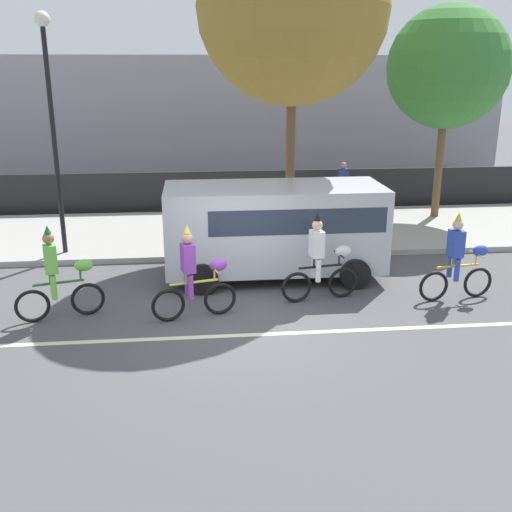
{
  "coord_description": "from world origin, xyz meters",
  "views": [
    {
      "loc": [
        -0.7,
        -10.64,
        4.8
      ],
      "look_at": [
        0.49,
        1.2,
        1.0
      ],
      "focal_mm": 42.0,
      "sensor_mm": 36.0,
      "label": 1
    }
  ],
  "objects_px": {
    "parade_cyclist_cobalt": "(459,262)",
    "parked_van_silver": "(277,224)",
    "parade_cyclist_lime": "(59,278)",
    "street_lamp_post": "(50,101)",
    "parade_cyclist_purple": "(194,278)",
    "parade_cyclist_zebra": "(321,262)",
    "pedestrian_onlooker": "(343,185)"
  },
  "relations": [
    {
      "from": "parade_cyclist_cobalt",
      "to": "parked_van_silver",
      "type": "height_order",
      "value": "parked_van_silver"
    },
    {
      "from": "parade_cyclist_lime",
      "to": "street_lamp_post",
      "type": "xyz_separation_m",
      "value": [
        -0.73,
        4.03,
        3.15
      ]
    },
    {
      "from": "parade_cyclist_purple",
      "to": "parked_van_silver",
      "type": "xyz_separation_m",
      "value": [
        1.94,
        2.28,
        0.44
      ]
    },
    {
      "from": "parade_cyclist_lime",
      "to": "parade_cyclist_zebra",
      "type": "xyz_separation_m",
      "value": [
        5.29,
        0.46,
        0.0
      ]
    },
    {
      "from": "street_lamp_post",
      "to": "pedestrian_onlooker",
      "type": "xyz_separation_m",
      "value": [
        8.29,
        3.89,
        -2.97
      ]
    },
    {
      "from": "parade_cyclist_purple",
      "to": "street_lamp_post",
      "type": "xyz_separation_m",
      "value": [
        -3.36,
        4.27,
        3.15
      ]
    },
    {
      "from": "parade_cyclist_lime",
      "to": "street_lamp_post",
      "type": "height_order",
      "value": "street_lamp_post"
    },
    {
      "from": "parade_cyclist_cobalt",
      "to": "pedestrian_onlooker",
      "type": "xyz_separation_m",
      "value": [
        -0.64,
        7.73,
        0.17
      ]
    },
    {
      "from": "parade_cyclist_lime",
      "to": "pedestrian_onlooker",
      "type": "xyz_separation_m",
      "value": [
        7.56,
        7.93,
        0.17
      ]
    },
    {
      "from": "parade_cyclist_cobalt",
      "to": "street_lamp_post",
      "type": "distance_m",
      "value": 10.21
    },
    {
      "from": "pedestrian_onlooker",
      "to": "parade_cyclist_zebra",
      "type": "bearing_deg",
      "value": -106.89
    },
    {
      "from": "parade_cyclist_purple",
      "to": "parade_cyclist_cobalt",
      "type": "relative_size",
      "value": 1.0
    },
    {
      "from": "parade_cyclist_purple",
      "to": "pedestrian_onlooker",
      "type": "xyz_separation_m",
      "value": [
        4.93,
        8.17,
        0.17
      ]
    },
    {
      "from": "parade_cyclist_zebra",
      "to": "street_lamp_post",
      "type": "xyz_separation_m",
      "value": [
        -6.02,
        3.57,
        3.15
      ]
    },
    {
      "from": "parade_cyclist_purple",
      "to": "parked_van_silver",
      "type": "relative_size",
      "value": 0.38
    },
    {
      "from": "parade_cyclist_lime",
      "to": "street_lamp_post",
      "type": "bearing_deg",
      "value": 100.26
    },
    {
      "from": "parade_cyclist_zebra",
      "to": "street_lamp_post",
      "type": "relative_size",
      "value": 0.33
    },
    {
      "from": "parade_cyclist_purple",
      "to": "pedestrian_onlooker",
      "type": "bearing_deg",
      "value": 58.89
    },
    {
      "from": "parade_cyclist_purple",
      "to": "parked_van_silver",
      "type": "height_order",
      "value": "parked_van_silver"
    },
    {
      "from": "parade_cyclist_purple",
      "to": "parade_cyclist_zebra",
      "type": "distance_m",
      "value": 2.75
    },
    {
      "from": "parade_cyclist_lime",
      "to": "parade_cyclist_zebra",
      "type": "relative_size",
      "value": 1.0
    },
    {
      "from": "parade_cyclist_purple",
      "to": "pedestrian_onlooker",
      "type": "relative_size",
      "value": 1.19
    },
    {
      "from": "parade_cyclist_purple",
      "to": "parade_cyclist_lime",
      "type": "bearing_deg",
      "value": 174.82
    },
    {
      "from": "parade_cyclist_lime",
      "to": "parade_cyclist_purple",
      "type": "xyz_separation_m",
      "value": [
        2.63,
        -0.24,
        0.0
      ]
    },
    {
      "from": "parked_van_silver",
      "to": "street_lamp_post",
      "type": "height_order",
      "value": "street_lamp_post"
    },
    {
      "from": "pedestrian_onlooker",
      "to": "parked_van_silver",
      "type": "bearing_deg",
      "value": -116.93
    },
    {
      "from": "parade_cyclist_cobalt",
      "to": "parked_van_silver",
      "type": "xyz_separation_m",
      "value": [
        -3.63,
        1.84,
        0.44
      ]
    },
    {
      "from": "parade_cyclist_lime",
      "to": "parade_cyclist_purple",
      "type": "relative_size",
      "value": 1.0
    },
    {
      "from": "parade_cyclist_cobalt",
      "to": "pedestrian_onlooker",
      "type": "height_order",
      "value": "parade_cyclist_cobalt"
    },
    {
      "from": "parade_cyclist_lime",
      "to": "parade_cyclist_purple",
      "type": "bearing_deg",
      "value": -5.18
    },
    {
      "from": "parade_cyclist_cobalt",
      "to": "pedestrian_onlooker",
      "type": "relative_size",
      "value": 1.19
    },
    {
      "from": "parade_cyclist_lime",
      "to": "pedestrian_onlooker",
      "type": "bearing_deg",
      "value": 46.36
    }
  ]
}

